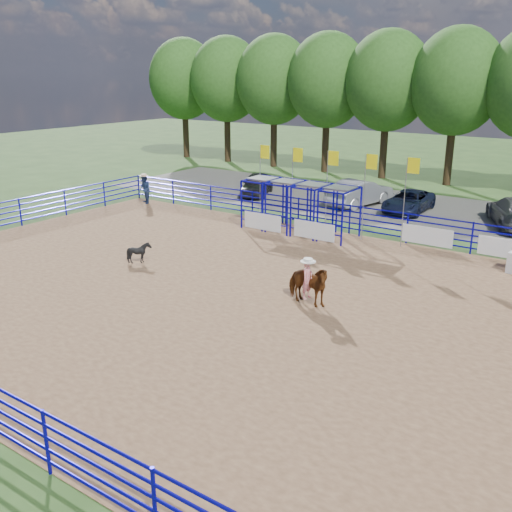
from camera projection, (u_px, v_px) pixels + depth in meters
The scene contains 12 objects.
ground at pixel (230, 294), 21.11m from camera, with size 120.00×120.00×0.00m, color #365723.
arena_dirt at pixel (230, 294), 21.11m from camera, with size 30.00×20.00×0.02m, color #876343.
gravel_strip at pixel (400, 208), 34.40m from camera, with size 40.00×10.00×0.01m, color slate.
horse_and_rider at pixel (307, 282), 19.84m from camera, with size 1.86×0.96×2.40m.
calf at pixel (139, 252), 24.35m from camera, with size 0.75×0.84×0.93m, color black.
spectator_cowboy at pixel (145, 189), 35.23m from camera, with size 1.08×1.01×1.82m.
car_a at pixel (257, 184), 37.84m from camera, with size 1.68×4.17×1.42m, color black.
car_b at pixel (360, 192), 34.84m from camera, with size 1.68×4.83×1.59m, color gray.
car_c at pixel (409, 201), 33.27m from camera, with size 2.07×4.49×1.25m, color #151B35.
perimeter_fence at pixel (229, 275), 20.88m from camera, with size 30.10×20.10×1.50m.
chute_assembly at pixel (306, 209), 28.66m from camera, with size 19.32×2.41×4.20m.
treeline at pixel (457, 76), 39.11m from camera, with size 56.40×6.40×11.24m.
Camera 1 is at (12.01, -15.59, 7.85)m, focal length 40.00 mm.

